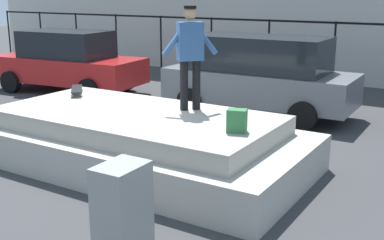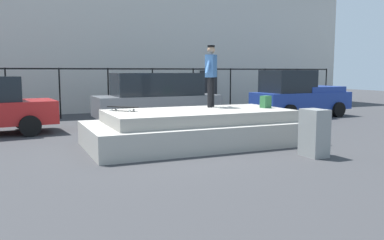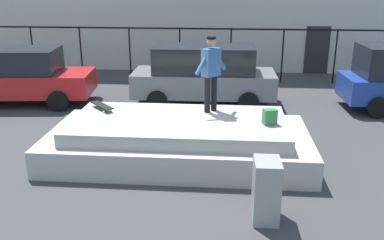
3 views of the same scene
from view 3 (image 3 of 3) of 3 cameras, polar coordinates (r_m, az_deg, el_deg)
The scene contains 9 objects.
ground_plane at distance 10.09m, azimuth -6.29°, elevation -4.56°, with size 60.00×60.00×0.00m, color #38383A.
concrete_ledge at distance 9.72m, azimuth -1.81°, elevation -2.67°, with size 5.91×2.93×0.92m.
skateboarder at distance 9.86m, azimuth 2.58°, elevation 6.89°, with size 0.73×0.78×1.77m.
skateboard at distance 10.43m, azimuth -12.05°, elevation 1.92°, with size 0.72×0.75×0.12m.
backpack at distance 9.32m, azimuth 10.44°, elevation 0.43°, with size 0.28×0.20×0.34m, color #33723F.
car_red_sedan_near at distance 14.86m, azimuth -22.17°, elevation 5.49°, with size 4.74×2.35×1.80m.
car_grey_hatchback_mid at distance 13.72m, azimuth 1.60°, elevation 6.21°, with size 4.59×2.05×1.89m.
utility_box at distance 7.36m, azimuth 9.96°, elevation -9.33°, with size 0.44×0.60×1.10m, color gray.
fence_row at distance 16.84m, azimuth -1.67°, elevation 10.08°, with size 24.06×0.06×2.10m.
Camera 3 is at (1.86, -9.08, 3.99)m, focal length 39.57 mm.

